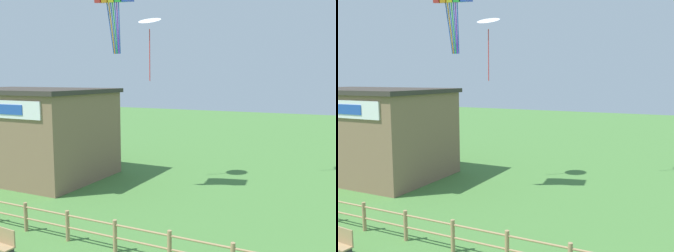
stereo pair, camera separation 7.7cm
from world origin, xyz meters
TOP-DOWN VIEW (x-y plane):
  - wooden_fence at (0.00, 6.75)m, footprint 18.17×0.14m
  - seaside_building at (-11.20, 13.11)m, footprint 9.30×6.16m
  - kite_white_delta at (-4.20, 15.22)m, footprint 1.36×1.32m

SIDE VIEW (x-z plane):
  - wooden_fence at x=0.00m, z-range 0.07..1.19m
  - seaside_building at x=-11.20m, z-range 0.01..5.17m
  - kite_white_delta at x=-4.20m, z-range 7.05..10.62m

